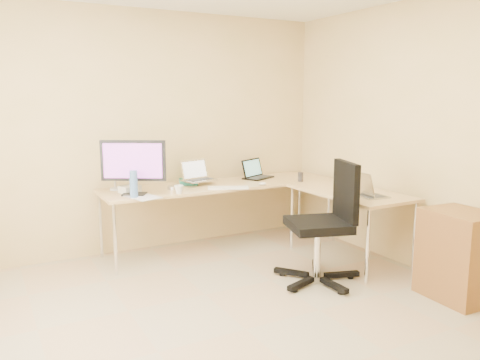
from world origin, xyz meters
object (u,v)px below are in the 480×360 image
desk_return (349,225)px  laptop_black (258,169)px  keyboard (228,188)px  mug (179,189)px  desk_main (222,216)px  water_bottle (134,184)px  desk_fan (115,175)px  laptop_center (199,171)px  laptop_return (373,187)px  cabinet (459,257)px  monitor (133,168)px  office_chair (318,229)px

desk_return → laptop_black: laptop_black is taller
keyboard → mug: 0.55m
desk_main → water_bottle: bearing=-165.3°
desk_main → desk_return: bearing=-45.7°
desk_main → mug: 0.80m
desk_main → desk_fan: desk_fan is taller
desk_return → laptop_center: laptop_center is taller
laptop_return → cabinet: size_ratio=0.38×
monitor → laptop_return: monitor is taller
desk_fan → office_chair: office_chair is taller
desk_return → desk_fan: desk_fan is taller
desk_return → monitor: (-2.00, 0.85, 0.64)m
laptop_center → desk_fan: size_ratio=1.09×
laptop_black → laptop_return: laptop_black is taller
mug → water_bottle: 0.46m
keyboard → cabinet: size_ratio=0.55×
monitor → office_chair: (1.34, -1.19, -0.50)m
laptop_return → laptop_center: bearing=47.6°
cabinet → desk_return: bearing=99.9°
mug → laptop_return: bearing=-33.6°
desk_main → laptop_return: (0.96, -1.34, 0.46)m
keyboard → desk_fan: size_ratio=1.34×
monitor → cabinet: 3.05m
monitor → keyboard: (0.96, -0.15, -0.26)m
cabinet → monitor: bearing=139.1°
keyboard → office_chair: bearing=-46.4°
mug → office_chair: (0.93, -1.04, -0.27)m
desk_fan → office_chair: 2.14m
water_bottle → office_chair: 1.78m
laptop_black → keyboard: size_ratio=0.85×
desk_main → monitor: bearing=-171.9°
keyboard → office_chair: (0.38, -1.04, -0.24)m
desk_main → desk_fan: (-1.13, 0.20, 0.52)m
mug → desk_fan: desk_fan is taller
laptop_black → mug: (-1.16, -0.41, -0.07)m
desk_main → laptop_black: bearing=12.2°
monitor → laptop_center: (0.79, 0.21, -0.12)m
desk_return → office_chair: size_ratio=1.16×
desk_fan → mug: bearing=-67.2°
office_chair → water_bottle: bearing=160.0°
desk_fan → laptop_return: (2.08, -1.54, -0.06)m
desk_return → keyboard: 1.31m
desk_main → laptop_center: 0.58m
desk_return → keyboard: size_ratio=3.06×
laptop_return → office_chair: 0.73m
laptop_center → desk_fan: desk_fan is taller
laptop_center → water_bottle: (-0.83, -0.34, -0.02)m
keyboard → laptop_return: size_ratio=1.44×
desk_fan → cabinet: desk_fan is taller
monitor → water_bottle: bearing=-76.5°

